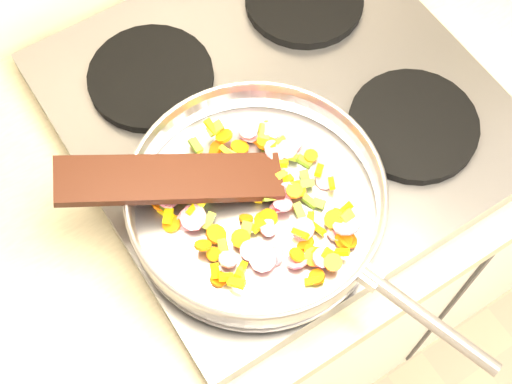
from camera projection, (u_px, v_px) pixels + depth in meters
cooktop at (279, 111)px, 1.08m from camera, size 0.60×0.60×0.04m
grate_fl at (251, 220)px, 0.97m from camera, size 0.19×0.19×0.02m
grate_fr at (413, 125)px, 1.03m from camera, size 0.19×0.19×0.02m
grate_bl at (151, 77)px, 1.07m from camera, size 0.19×0.19×0.02m
grate_br at (304, 0)px, 1.14m from camera, size 0.19×0.19×0.02m
saute_pan at (257, 200)px, 0.93m from camera, size 0.39×0.54×0.06m
vegetable_heap at (258, 200)px, 0.95m from camera, size 0.24×0.28×0.05m
wooden_spatula at (171, 179)px, 0.92m from camera, size 0.29×0.18×0.08m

